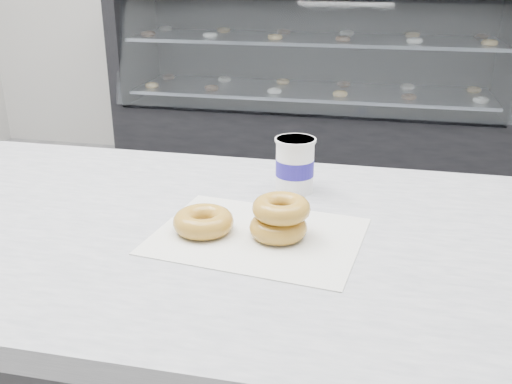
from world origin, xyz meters
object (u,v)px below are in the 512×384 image
donut_single (203,221)px  coffee_cup (295,164)px  donut_stack (280,218)px  display_case (310,104)px

donut_single → coffee_cup: size_ratio=0.95×
donut_stack → coffee_cup: coffee_cup is taller
display_case → donut_single: bearing=-86.7°
donut_stack → display_case: bearing=96.0°
display_case → coffee_cup: 2.58m
donut_single → donut_stack: bearing=3.6°
donut_single → coffee_cup: bearing=61.8°
display_case → coffee_cup: display_case is taller
display_case → donut_single: size_ratio=23.09×
display_case → donut_stack: (0.29, -2.74, 0.44)m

